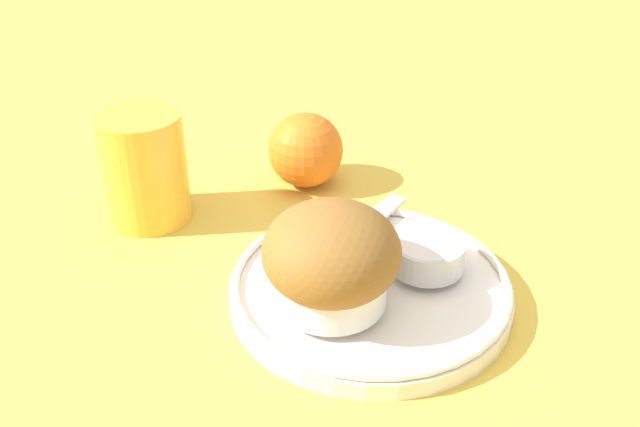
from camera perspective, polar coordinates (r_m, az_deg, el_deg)
ground_plane at (r=0.56m, az=1.41°, el=-5.61°), size 3.00×3.00×0.00m
plate at (r=0.54m, az=4.03°, el=-5.94°), size 0.21×0.21×0.02m
muffin at (r=0.49m, az=0.93°, el=-3.70°), size 0.10×0.10×0.08m
cream_ramekin at (r=0.54m, az=8.54°, el=-3.09°), size 0.06×0.06×0.02m
berry_pair at (r=0.57m, az=2.83°, el=-1.76°), size 0.03×0.02×0.02m
butter_knife at (r=0.57m, az=2.19°, el=-2.04°), size 0.15×0.08×0.00m
orange_fruit at (r=0.68m, az=-1.16°, el=5.10°), size 0.07×0.07×0.07m
juice_glass at (r=0.64m, az=-13.84°, el=3.59°), size 0.07×0.07×0.10m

